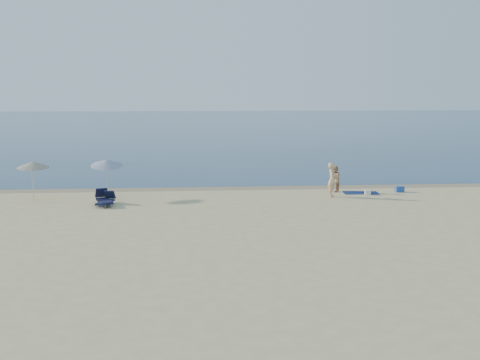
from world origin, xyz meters
The scene contains 12 objects.
ground centered at (0.00, 0.00, 0.00)m, with size 160.00×160.00×0.00m, color #C5B583.
sea centered at (0.00, 100.00, 0.00)m, with size 240.00×160.00×0.01m, color #0C284A.
wet_sand_strip centered at (0.00, 19.40, 0.00)m, with size 240.00×1.60×0.00m, color #847254.
person_left centered at (3.14, 15.87, 0.97)m, with size 0.71×0.46×1.94m, color tan.
person_right centered at (3.72, 17.50, 0.77)m, with size 0.75×0.58×1.54m, color tan.
beach_towel centered at (5.14, 16.96, 0.02)m, with size 1.99×1.11×0.03m, color #0F1C4B.
white_bag centered at (5.36, 16.33, 0.14)m, with size 0.32×0.28×0.28m, color silver.
blue_cooler centered at (7.53, 17.13, 0.17)m, with size 0.48×0.34×0.34m, color #1E48A2.
umbrella_near centered at (-9.40, 16.47, 1.99)m, with size 1.87×1.89×2.36m.
umbrella_far centered at (-13.27, 15.93, 1.99)m, with size 1.92×1.94×2.28m.
lounger_left centered at (-9.34, 14.38, 0.30)m, with size 1.16×1.94×0.81m.
lounger_right centered at (-9.20, 14.17, 0.26)m, with size 0.89×1.72×0.72m.
Camera 1 is at (-4.87, -17.04, 5.81)m, focal length 45.00 mm.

